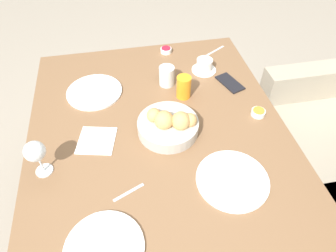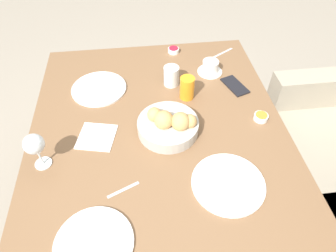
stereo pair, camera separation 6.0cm
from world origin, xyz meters
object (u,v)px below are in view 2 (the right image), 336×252
plate_near_left (99,89)px  napkin (97,137)px  knife_silver (222,53)px  plate_near_right (94,244)px  water_tumbler (171,76)px  jam_bowl_berry (174,50)px  juice_glass (187,88)px  plate_far_center (228,183)px  coffee_cup (210,67)px  jam_bowl_honey (261,117)px  cell_phone (235,86)px  wine_glass (34,145)px  spoon_coffee (123,190)px  bread_basket (169,125)px

plate_near_left → napkin: (0.31, 0.00, -0.00)m
knife_silver → plate_near_right: bearing=-33.5°
water_tumbler → jam_bowl_berry: 0.28m
juice_glass → plate_near_left: bearing=-104.6°
plate_far_center → plate_near_right: bearing=-71.1°
coffee_cup → plate_near_left: bearing=-82.9°
plate_near_left → plate_far_center: size_ratio=0.99×
jam_bowl_honey → cell_phone: bearing=-168.3°
wine_glass → knife_silver: bearing=127.2°
plate_far_center → jam_bowl_berry: size_ratio=4.36×
juice_glass → napkin: (0.20, -0.41, -0.05)m
plate_near_right → napkin: size_ratio=1.41×
jam_bowl_honey → napkin: (0.02, -0.71, -0.01)m
coffee_cup → napkin: coffee_cup is taller
wine_glass → knife_silver: wine_glass is taller
jam_bowl_honey → napkin: size_ratio=0.34×
coffee_cup → jam_bowl_berry: coffee_cup is taller
wine_glass → plate_near_right: bearing=31.4°
jam_bowl_berry → knife_silver: (0.05, 0.27, -0.01)m
coffee_cup → napkin: (0.38, -0.56, -0.03)m
coffee_cup → cell_phone: size_ratio=0.76×
plate_near_left → napkin: size_ratio=1.48×
plate_near_left → jam_bowl_berry: 0.49m
coffee_cup → jam_bowl_honey: coffee_cup is taller
water_tumbler → plate_near_right: bearing=-24.3°
plate_far_center → coffee_cup: bearing=173.1°
water_tumbler → jam_bowl_berry: bearing=169.9°
plate_near_right → jam_bowl_honey: size_ratio=4.09×
plate_far_center → spoon_coffee: plate_far_center is taller
plate_near_left → wine_glass: (0.43, -0.20, 0.11)m
plate_near_left → jam_bowl_honey: size_ratio=4.29×
knife_silver → water_tumbler: bearing=-53.7°
water_tumbler → spoon_coffee: water_tumbler is taller
bread_basket → plate_far_center: bearing=32.3°
plate_near_left → plate_far_center: bearing=38.8°
juice_glass → wine_glass: (0.32, -0.61, 0.06)m
juice_glass → jam_bowl_berry: (-0.38, -0.01, -0.04)m
juice_glass → bread_basket: bearing=-27.8°
wine_glass → jam_bowl_berry: 0.93m
plate_near_left → plate_near_right: 0.76m
juice_glass → cell_phone: 0.26m
water_tumbler → spoon_coffee: 0.63m
plate_near_right → wine_glass: (-0.34, -0.21, 0.11)m
bread_basket → juice_glass: bread_basket is taller
plate_near_right → plate_far_center: size_ratio=0.94×
knife_silver → napkin: napkin is taller
plate_far_center → napkin: (-0.29, -0.48, -0.00)m
bread_basket → jam_bowl_honey: bread_basket is taller
bread_basket → water_tumbler: (-0.32, 0.05, 0.01)m
plate_near_left → cell_phone: 0.66m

